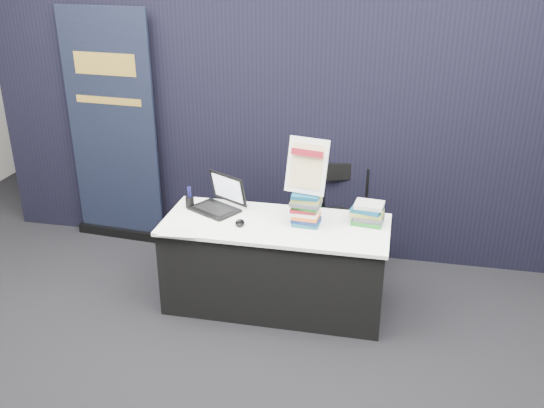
{
  "coord_description": "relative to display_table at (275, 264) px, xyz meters",
  "views": [
    {
      "loc": [
        0.88,
        -3.71,
        2.82
      ],
      "look_at": [
        -0.03,
        0.55,
        0.91
      ],
      "focal_mm": 40.0,
      "sensor_mm": 36.0,
      "label": 1
    }
  ],
  "objects": [
    {
      "name": "display_table",
      "position": [
        0.0,
        0.0,
        0.0
      ],
      "size": [
        1.8,
        0.75,
        0.75
      ],
      "color": "black",
      "rests_on": "floor"
    },
    {
      "name": "brochure_mid",
      "position": [
        -0.69,
        -0.13,
        0.38
      ],
      "size": [
        0.37,
        0.28,
        0.0
      ],
      "primitive_type": "cube",
      "rotation": [
        0.0,
        0.0,
        -0.12
      ],
      "color": "white",
      "rests_on": "display_table"
    },
    {
      "name": "book_stack_short",
      "position": [
        0.72,
        0.16,
        0.46
      ],
      "size": [
        0.26,
        0.21,
        0.17
      ],
      "rotation": [
        0.0,
        0.0,
        -0.12
      ],
      "color": "#1F7422",
      "rests_on": "display_table"
    },
    {
      "name": "book_stack_tall",
      "position": [
        0.23,
        0.02,
        0.51
      ],
      "size": [
        0.23,
        0.19,
        0.27
      ],
      "rotation": [
        0.0,
        0.0,
        -0.11
      ],
      "color": "#1C5F6B",
      "rests_on": "display_table"
    },
    {
      "name": "pen_cup",
      "position": [
        -0.77,
        0.15,
        0.42
      ],
      "size": [
        0.08,
        0.08,
        0.09
      ],
      "primitive_type": "cylinder",
      "rotation": [
        0.0,
        0.0,
        -0.07
      ],
      "color": "black",
      "rests_on": "display_table"
    },
    {
      "name": "mouse",
      "position": [
        -0.27,
        -0.09,
        0.39
      ],
      "size": [
        0.1,
        0.13,
        0.04
      ],
      "primitive_type": "ellipsoid",
      "rotation": [
        0.0,
        0.0,
        0.2
      ],
      "color": "black",
      "rests_on": "display_table"
    },
    {
      "name": "info_sign",
      "position": [
        0.23,
        0.05,
        0.85
      ],
      "size": [
        0.34,
        0.19,
        0.44
      ],
      "rotation": [
        0.0,
        0.0,
        -0.22
      ],
      "color": "black",
      "rests_on": "book_stack_tall"
    },
    {
      "name": "laptop",
      "position": [
        -0.54,
        0.18,
        0.44
      ],
      "size": [
        0.46,
        0.47,
        0.29
      ],
      "rotation": [
        0.0,
        0.0,
        -0.51
      ],
      "color": "black",
      "rests_on": "display_table"
    },
    {
      "name": "floor",
      "position": [
        0.0,
        -0.55,
        -0.38
      ],
      "size": [
        8.0,
        8.0,
        0.0
      ],
      "primitive_type": "plane",
      "color": "black",
      "rests_on": "ground"
    },
    {
      "name": "wall_back",
      "position": [
        0.0,
        3.45,
        1.37
      ],
      "size": [
        8.0,
        0.02,
        3.5
      ],
      "primitive_type": "cube",
      "color": "beige",
      "rests_on": "floor"
    },
    {
      "name": "pullup_banner",
      "position": [
        -1.8,
        0.92,
        0.64
      ],
      "size": [
        0.97,
        0.18,
        2.28
      ],
      "rotation": [
        0.0,
        0.0,
        -0.08
      ],
      "color": "black",
      "rests_on": "floor"
    },
    {
      "name": "brochure_right",
      "position": [
        -0.42,
        -0.18,
        0.38
      ],
      "size": [
        0.32,
        0.28,
        0.0
      ],
      "primitive_type": "cube",
      "rotation": [
        0.0,
        0.0,
        -0.38
      ],
      "color": "white",
      "rests_on": "display_table"
    },
    {
      "name": "stacking_chair",
      "position": [
        0.46,
        0.85,
        0.14
      ],
      "size": [
        0.53,
        0.54,
        0.93
      ],
      "rotation": [
        0.0,
        0.0,
        0.3
      ],
      "color": "black",
      "rests_on": "floor"
    },
    {
      "name": "brochure_left",
      "position": [
        -0.7,
        -0.3,
        0.38
      ],
      "size": [
        0.31,
        0.23,
        0.0
      ],
      "primitive_type": "cube",
      "rotation": [
        0.0,
        0.0,
        0.07
      ],
      "color": "silver",
      "rests_on": "display_table"
    },
    {
      "name": "drape_partition",
      "position": [
        0.0,
        1.05,
        0.82
      ],
      "size": [
        6.0,
        0.08,
        2.4
      ],
      "primitive_type": "cube",
      "color": "black",
      "rests_on": "floor"
    }
  ]
}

